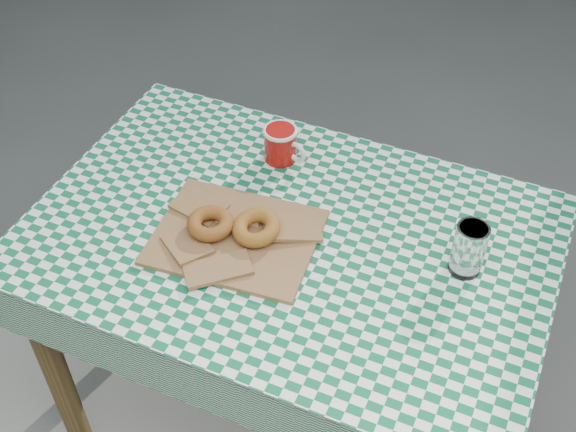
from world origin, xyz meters
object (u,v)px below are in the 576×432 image
object	(u,v)px
paper_bag	(236,236)
drinking_glass	(469,249)
coffee_mug	(280,144)
table	(288,340)

from	to	relation	value
paper_bag	drinking_glass	size ratio (longest dim) A/B	2.86
drinking_glass	coffee_mug	bearing A→B (deg)	158.86
paper_bag	drinking_glass	world-z (taller)	drinking_glass
coffee_mug	drinking_glass	distance (m)	0.51
drinking_glass	paper_bag	bearing A→B (deg)	-168.37
coffee_mug	drinking_glass	size ratio (longest dim) A/B	1.29
table	paper_bag	xyz separation A→B (m)	(-0.10, -0.05, 0.39)
table	paper_bag	distance (m)	0.41
paper_bag	coffee_mug	bearing A→B (deg)	92.56
coffee_mug	drinking_glass	xyz separation A→B (m)	(0.48, -0.19, 0.02)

